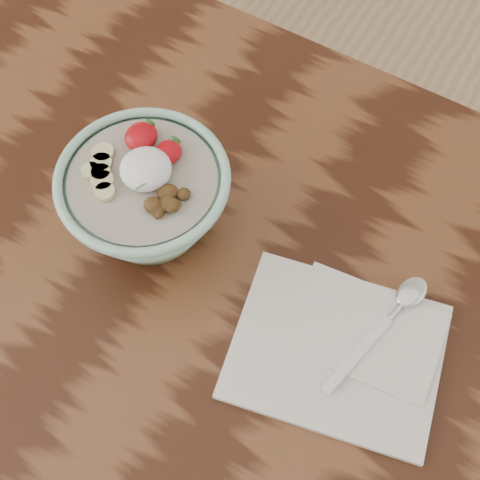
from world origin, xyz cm
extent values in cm
cube|color=#35190D|center=(0.00, 0.00, 73.00)|extent=(160.00, 90.00, 4.00)
cylinder|color=#9CD2BA|center=(-0.08, 4.45, 75.66)|extent=(9.26, 9.26, 1.32)
torus|color=#9CD2BA|center=(-0.08, 4.45, 86.46)|extent=(21.05, 21.05, 1.21)
cylinder|color=#B4AB95|center=(-0.08, 4.45, 85.80)|extent=(17.86, 17.86, 1.10)
ellipsoid|color=white|center=(0.08, 5.23, 87.54)|extent=(6.15, 6.15, 3.38)
ellipsoid|color=#AC0710|center=(0.79, 8.78, 87.23)|extent=(3.20, 3.51, 1.76)
cone|color=#286623|center=(0.79, 10.22, 87.53)|extent=(1.40, 1.03, 1.52)
ellipsoid|color=#AC0710|center=(-3.20, 8.94, 87.42)|extent=(3.89, 4.27, 2.14)
cone|color=#286623|center=(-3.20, 10.69, 87.72)|extent=(1.40, 1.03, 1.52)
cylinder|color=beige|center=(-5.73, 2.09, 86.75)|extent=(2.26, 2.26, 0.70)
cylinder|color=beige|center=(-4.56, 2.50, 86.75)|extent=(2.33, 2.33, 0.70)
cylinder|color=beige|center=(-5.38, 3.63, 86.75)|extent=(2.64, 2.64, 0.70)
cylinder|color=beige|center=(-3.70, 1.63, 86.75)|extent=(2.73, 2.73, 0.70)
cylinder|color=beige|center=(-2.57, 0.56, 86.75)|extent=(2.39, 2.39, 0.70)
cylinder|color=beige|center=(-6.07, 4.91, 86.75)|extent=(2.70, 2.70, 0.70)
ellipsoid|color=brown|center=(5.36, 2.88, 87.05)|extent=(2.18, 2.44, 1.43)
ellipsoid|color=brown|center=(3.37, 1.79, 87.11)|extent=(2.64, 2.58, 1.50)
ellipsoid|color=brown|center=(3.93, 4.20, 87.09)|extent=(2.84, 2.77, 1.31)
ellipsoid|color=brown|center=(4.74, 2.89, 87.08)|extent=(2.73, 2.73, 1.14)
ellipsoid|color=brown|center=(4.61, 1.25, 86.82)|extent=(1.14, 1.47, 1.04)
ellipsoid|color=brown|center=(3.43, 3.64, 86.97)|extent=(2.20, 2.20, 1.37)
ellipsoid|color=brown|center=(5.51, 4.92, 86.94)|extent=(2.15, 2.19, 1.19)
ellipsoid|color=brown|center=(4.04, 1.68, 86.98)|extent=(2.44, 2.45, 1.13)
cylinder|color=#3D8036|center=(-0.80, 4.22, 88.35)|extent=(0.93, 0.97, 0.22)
cylinder|color=#3D8036|center=(1.44, 2.81, 88.35)|extent=(0.91, 1.80, 0.25)
cylinder|color=#3D8036|center=(0.67, 6.27, 88.35)|extent=(1.38, 0.39, 0.23)
cylinder|color=#3D8036|center=(0.22, 3.62, 88.35)|extent=(1.70, 0.97, 0.24)
cylinder|color=#3D8036|center=(-0.79, 6.24, 88.35)|extent=(0.63, 1.25, 0.22)
cylinder|color=#3D8036|center=(-1.31, 5.77, 88.35)|extent=(1.62, 1.15, 0.24)
cylinder|color=#3D8036|center=(2.05, 4.76, 88.35)|extent=(1.21, 0.33, 0.22)
cylinder|color=#3D8036|center=(0.46, 5.36, 88.35)|extent=(0.34, 1.65, 0.24)
cylinder|color=#3D8036|center=(-0.90, 6.28, 88.35)|extent=(0.95, 1.25, 0.23)
cylinder|color=#3D8036|center=(0.69, 3.12, 88.35)|extent=(1.14, 0.73, 0.22)
cube|color=silver|center=(28.71, 1.29, 75.47)|extent=(28.26, 24.68, 0.94)
cube|color=silver|center=(30.59, 5.06, 76.23)|extent=(19.21, 14.24, 0.57)
cube|color=silver|center=(31.08, 1.72, 76.70)|extent=(3.64, 12.19, 0.37)
cylinder|color=silver|center=(32.66, 9.26, 76.88)|extent=(1.38, 3.27, 0.74)
ellipsoid|color=silver|center=(33.28, 12.25, 77.01)|extent=(4.18, 5.44, 1.01)
camera|label=1|loc=(32.33, -27.30, 152.05)|focal=50.00mm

